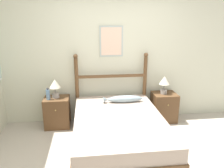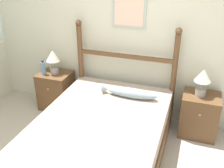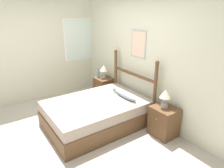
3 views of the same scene
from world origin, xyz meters
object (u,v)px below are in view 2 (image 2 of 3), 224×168
object	(u,v)px
bottle	(43,68)
nightstand_left	(56,90)
fish_pillow	(130,93)
table_lamp_right	(203,79)
nightstand_right	(199,115)
bed	(100,139)
table_lamp_left	(53,59)

from	to	relation	value
bottle	nightstand_left	bearing A→B (deg)	30.58
bottle	fish_pillow	bearing A→B (deg)	-7.37
bottle	table_lamp_right	bearing A→B (deg)	1.98
nightstand_right	fish_pillow	world-z (taller)	fish_pillow
bed	table_lamp_left	size ratio (longest dim) A/B	5.70
nightstand_left	nightstand_right	size ratio (longest dim) A/B	1.00
nightstand_left	table_lamp_left	bearing A→B (deg)	117.95
nightstand_left	table_lamp_right	world-z (taller)	table_lamp_right
nightstand_left	table_lamp_right	xyz separation A→B (m)	(2.07, -0.00, 0.51)
table_lamp_left	table_lamp_right	size ratio (longest dim) A/B	1.00
fish_pillow	nightstand_left	bearing A→B (deg)	168.38
bed	nightstand_right	size ratio (longest dim) A/B	3.51
bottle	table_lamp_left	bearing A→B (deg)	36.59
nightstand_left	table_lamp_right	size ratio (longest dim) A/B	1.63
nightstand_left	table_lamp_right	distance (m)	2.13
bed	bottle	world-z (taller)	bottle
bed	nightstand_left	size ratio (longest dim) A/B	3.51
nightstand_left	nightstand_right	xyz separation A→B (m)	(2.09, 0.00, 0.00)
table_lamp_left	fish_pillow	xyz separation A→B (m)	(1.23, -0.27, -0.21)
nightstand_right	table_lamp_left	xyz separation A→B (m)	(-2.10, 0.01, 0.51)
nightstand_left	table_lamp_left	distance (m)	0.51
nightstand_right	table_lamp_right	distance (m)	0.51
bed	fish_pillow	bearing A→B (deg)	73.31
nightstand_left	table_lamp_left	world-z (taller)	table_lamp_left
nightstand_right	table_lamp_left	world-z (taller)	table_lamp_left
nightstand_right	table_lamp_right	xyz separation A→B (m)	(-0.03, -0.00, 0.51)
bed	table_lamp_left	xyz separation A→B (m)	(-1.05, 0.86, 0.54)
bed	nightstand_right	world-z (taller)	nightstand_right
bed	fish_pillow	distance (m)	0.70
bottle	bed	bearing A→B (deg)	-33.19
nightstand_right	bed	bearing A→B (deg)	-141.06
nightstand_left	table_lamp_left	xyz separation A→B (m)	(-0.01, 0.01, 0.51)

